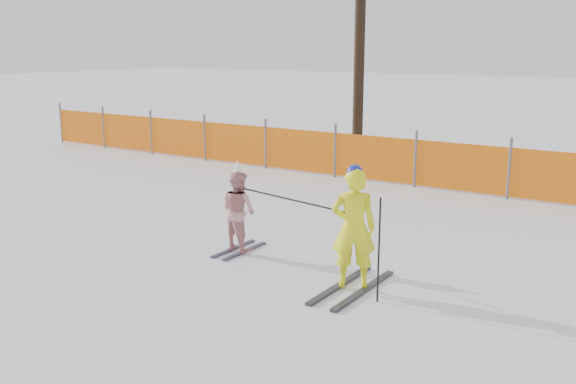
# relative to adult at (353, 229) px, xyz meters

# --- Properties ---
(ground) EXTENTS (120.00, 120.00, 0.00)m
(ground) POSITION_rel_adult_xyz_m (-1.33, 0.02, -0.80)
(ground) COLOR white
(ground) RESTS_ON ground
(adult) EXTENTS (0.67, 1.58, 1.61)m
(adult) POSITION_rel_adult_xyz_m (0.00, 0.00, 0.00)
(adult) COLOR black
(adult) RESTS_ON ground
(child) EXTENTS (0.65, 1.01, 1.39)m
(child) POSITION_rel_adult_xyz_m (-2.16, 0.43, -0.16)
(child) COLOR black
(child) RESTS_ON ground
(ski_poles) EXTENTS (2.50, 0.63, 1.30)m
(ski_poles) POSITION_rel_adult_xyz_m (-0.47, 0.05, 0.05)
(ski_poles) COLOR black
(ski_poles) RESTS_ON ground
(safety_fence) EXTENTS (15.66, 0.06, 1.25)m
(safety_fence) POSITION_rel_adult_xyz_m (-5.96, 6.10, -0.24)
(safety_fence) COLOR #595960
(safety_fence) RESTS_ON ground
(tree_trunks) EXTENTS (10.16, 2.83, 7.16)m
(tree_trunks) POSITION_rel_adult_xyz_m (0.34, 10.17, 2.38)
(tree_trunks) COLOR black
(tree_trunks) RESTS_ON ground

